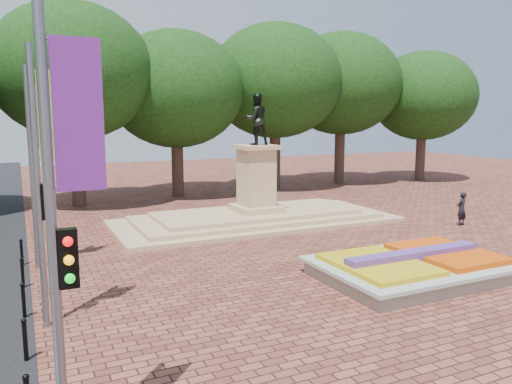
{
  "coord_description": "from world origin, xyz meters",
  "views": [
    {
      "loc": [
        -10.56,
        -14.16,
        5.28
      ],
      "look_at": [
        -1.82,
        4.21,
        2.2
      ],
      "focal_mm": 35.0,
      "sensor_mm": 36.0,
      "label": 1
    }
  ],
  "objects": [
    {
      "name": "flower_bed",
      "position": [
        1.03,
        -2.0,
        0.38
      ],
      "size": [
        6.3,
        4.3,
        0.91
      ],
      "color": "gray",
      "rests_on": "ground"
    },
    {
      "name": "monument",
      "position": [
        0.0,
        8.0,
        0.88
      ],
      "size": [
        14.0,
        6.0,
        6.4
      ],
      "color": "tan",
      "rests_on": "ground"
    },
    {
      "name": "bollard_row",
      "position": [
        -10.7,
        -1.5,
        0.53
      ],
      "size": [
        0.12,
        13.12,
        0.98
      ],
      "color": "black",
      "rests_on": "ground"
    },
    {
      "name": "pedestrian",
      "position": [
        8.81,
        3.14,
        0.83
      ],
      "size": [
        0.67,
        0.51,
        1.65
      ],
      "primitive_type": "imported",
      "rotation": [
        0.0,
        0.0,
        3.35
      ],
      "color": "black",
      "rests_on": "ground"
    },
    {
      "name": "banner_poles",
      "position": [
        -10.08,
        -1.31,
        3.88
      ],
      "size": [
        0.88,
        11.17,
        7.0
      ],
      "color": "slate",
      "rests_on": "ground"
    },
    {
      "name": "ground",
      "position": [
        0.0,
        0.0,
        0.0
      ],
      "size": [
        90.0,
        90.0,
        0.0
      ],
      "primitive_type": "plane",
      "color": "brown",
      "rests_on": "ground"
    },
    {
      "name": "tree_row_back",
      "position": [
        2.33,
        18.0,
        6.67
      ],
      "size": [
        44.8,
        8.8,
        10.43
      ],
      "color": "#38251E",
      "rests_on": "ground"
    }
  ]
}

